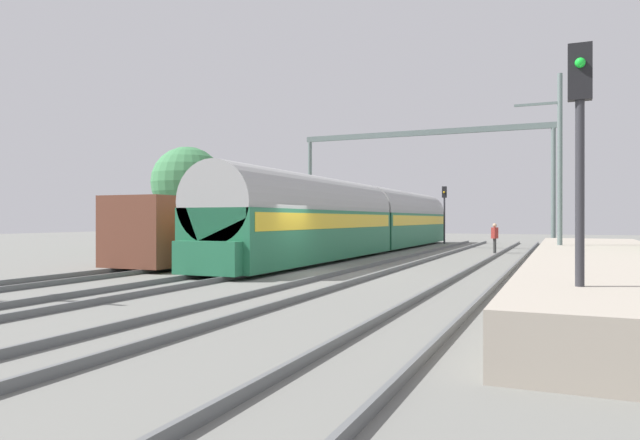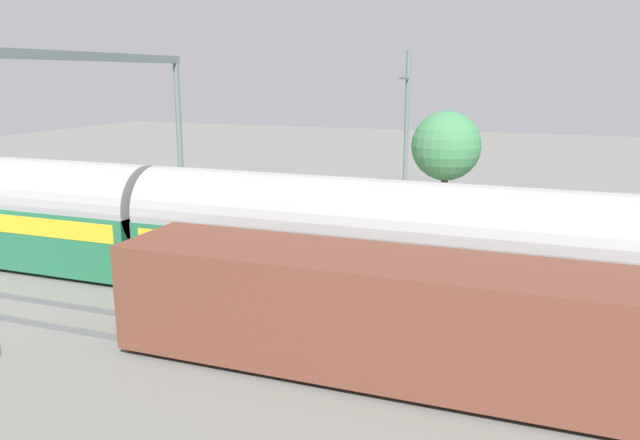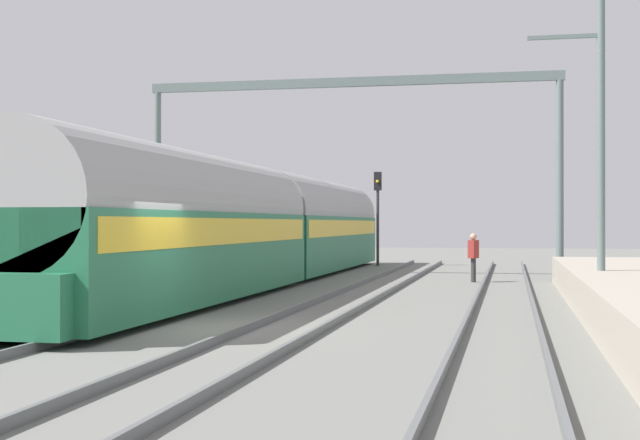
# 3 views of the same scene
# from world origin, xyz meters

# --- Properties ---
(ground) EXTENTS (120.00, 120.00, 0.00)m
(ground) POSITION_xyz_m (0.00, 0.00, 0.00)
(ground) COLOR slate
(track_far_west) EXTENTS (1.52, 60.00, 0.16)m
(track_far_west) POSITION_xyz_m (-6.08, 0.00, 0.08)
(track_far_west) COLOR #5A5D5E
(track_far_west) RESTS_ON ground
(track_west) EXTENTS (1.51, 60.00, 0.16)m
(track_west) POSITION_xyz_m (-2.03, 0.00, 0.08)
(track_west) COLOR #5A5D5E
(track_west) RESTS_ON ground
(track_east) EXTENTS (1.51, 60.00, 0.16)m
(track_east) POSITION_xyz_m (2.03, 0.00, 0.08)
(track_east) COLOR #5A5D5E
(track_east) RESTS_ON ground
(track_far_east) EXTENTS (1.52, 60.00, 0.16)m
(track_far_east) POSITION_xyz_m (6.08, 0.00, 0.08)
(track_far_east) COLOR #5A5D5E
(track_far_east) RESTS_ON ground
(platform) EXTENTS (4.40, 28.00, 0.90)m
(platform) POSITION_xyz_m (9.90, 2.00, 0.45)
(platform) COLOR #A39989
(platform) RESTS_ON ground
(passenger_train) EXTENTS (2.93, 32.85, 3.82)m
(passenger_train) POSITION_xyz_m (-2.03, 12.92, 1.97)
(passenger_train) COLOR #236B47
(passenger_train) RESTS_ON ground
(freight_car) EXTENTS (2.80, 13.00, 2.70)m
(freight_car) POSITION_xyz_m (-6.08, 3.80, 1.47)
(freight_car) COLOR brown
(freight_car) RESTS_ON ground
(person_crossing) EXTENTS (0.39, 0.46, 1.73)m
(person_crossing) POSITION_xyz_m (4.97, 15.38, 1.03)
(person_crossing) COLOR #343434
(person_crossing) RESTS_ON ground
(catenary_gantry) EXTENTS (16.56, 0.28, 7.86)m
(catenary_gantry) POSITION_xyz_m (0.00, 18.30, 5.91)
(catenary_gantry) COLOR slate
(catenary_gantry) RESTS_ON ground
(catenary_pole_east_mid) EXTENTS (1.90, 0.20, 8.00)m
(catenary_pole_east_mid) POSITION_xyz_m (8.43, 6.56, 4.15)
(catenary_pole_east_mid) COLOR slate
(catenary_pole_east_mid) RESTS_ON ground
(tree_east_background) EXTENTS (3.62, 3.62, 5.15)m
(tree_east_background) POSITION_xyz_m (13.22, 5.48, 3.33)
(tree_east_background) COLOR #4C3826
(tree_east_background) RESTS_ON ground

